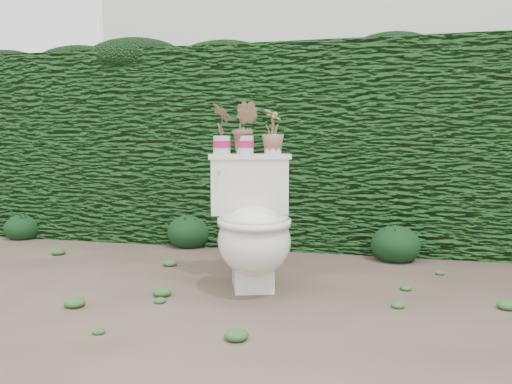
% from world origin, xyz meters
% --- Properties ---
extents(ground, '(60.00, 60.00, 0.00)m').
position_xyz_m(ground, '(0.00, 0.00, 0.00)').
color(ground, '#73614F').
rests_on(ground, ground).
extents(hedge, '(8.00, 1.00, 1.60)m').
position_xyz_m(hedge, '(0.00, 1.60, 0.80)').
color(hedge, '#225A1E').
rests_on(hedge, ground).
extents(house_wall, '(8.00, 3.50, 4.00)m').
position_xyz_m(house_wall, '(0.60, 6.00, 2.00)').
color(house_wall, silver).
rests_on(house_wall, ground).
extents(toilet, '(0.65, 0.79, 0.78)m').
position_xyz_m(toilet, '(-0.08, 0.09, 0.36)').
color(toilet, white).
rests_on(toilet, ground).
extents(potted_plant_left, '(0.18, 0.18, 0.29)m').
position_xyz_m(potted_plant_left, '(-0.32, 0.26, 0.92)').
color(potted_plant_left, '#28812B').
rests_on(potted_plant_left, toilet).
extents(potted_plant_center, '(0.18, 0.16, 0.30)m').
position_xyz_m(potted_plant_center, '(-0.18, 0.31, 0.93)').
color(potted_plant_center, '#28812B').
rests_on(potted_plant_center, toilet).
extents(potted_plant_right, '(0.16, 0.16, 0.26)m').
position_xyz_m(potted_plant_right, '(-0.02, 0.37, 0.91)').
color(potted_plant_right, '#28812B').
rests_on(potted_plant_right, toilet).
extents(liriope_clump_0, '(0.31, 0.31, 0.24)m').
position_xyz_m(liriope_clump_0, '(-2.42, 1.09, 0.12)').
color(liriope_clump_0, '#153C18').
rests_on(liriope_clump_0, ground).
extents(liriope_clump_1, '(0.36, 0.36, 0.29)m').
position_xyz_m(liriope_clump_1, '(-0.87, 1.13, 0.14)').
color(liriope_clump_1, '#153C18').
rests_on(liriope_clump_1, ground).
extents(liriope_clump_2, '(0.35, 0.35, 0.28)m').
position_xyz_m(liriope_clump_2, '(0.75, 1.01, 0.14)').
color(liriope_clump_2, '#153C18').
rests_on(liriope_clump_2, ground).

